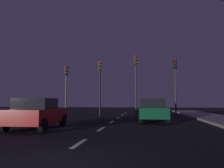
% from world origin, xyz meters
% --- Properties ---
extents(ground_plane, '(80.00, 80.00, 0.00)m').
position_xyz_m(ground_plane, '(0.00, 7.00, 0.00)').
color(ground_plane, black).
extents(lane_stripe_second, '(0.16, 1.60, 0.01)m').
position_xyz_m(lane_stripe_second, '(0.00, 2.60, 0.00)').
color(lane_stripe_second, silver).
rests_on(lane_stripe_second, ground_plane).
extents(lane_stripe_third, '(0.16, 1.60, 0.01)m').
position_xyz_m(lane_stripe_third, '(0.00, 6.40, 0.00)').
color(lane_stripe_third, silver).
rests_on(lane_stripe_third, ground_plane).
extents(lane_stripe_fourth, '(0.16, 1.60, 0.01)m').
position_xyz_m(lane_stripe_fourth, '(0.00, 10.20, 0.00)').
color(lane_stripe_fourth, silver).
rests_on(lane_stripe_fourth, ground_plane).
extents(lane_stripe_fifth, '(0.16, 1.60, 0.01)m').
position_xyz_m(lane_stripe_fifth, '(0.00, 14.00, 0.00)').
color(lane_stripe_fifth, silver).
rests_on(lane_stripe_fifth, ground_plane).
extents(lane_stripe_sixth, '(0.16, 1.60, 0.01)m').
position_xyz_m(lane_stripe_sixth, '(0.00, 17.80, 0.00)').
color(lane_stripe_sixth, silver).
rests_on(lane_stripe_sixth, ground_plane).
extents(lane_stripe_seventh, '(0.16, 1.60, 0.01)m').
position_xyz_m(lane_stripe_seventh, '(0.00, 21.60, 0.00)').
color(lane_stripe_seventh, silver).
rests_on(lane_stripe_seventh, ground_plane).
extents(traffic_signal_far_left, '(0.32, 0.38, 4.62)m').
position_xyz_m(traffic_signal_far_left, '(-4.96, 15.18, 3.25)').
color(traffic_signal_far_left, '#4C4C51').
rests_on(traffic_signal_far_left, ground_plane).
extents(traffic_signal_center_left, '(0.32, 0.38, 4.96)m').
position_xyz_m(traffic_signal_center_left, '(-1.78, 15.18, 3.48)').
color(traffic_signal_center_left, black).
rests_on(traffic_signal_center_left, ground_plane).
extents(traffic_signal_center_right, '(0.32, 0.38, 5.42)m').
position_xyz_m(traffic_signal_center_right, '(1.44, 15.18, 3.77)').
color(traffic_signal_center_right, '#2D2D30').
rests_on(traffic_signal_center_right, ground_plane).
extents(traffic_signal_far_right, '(0.32, 0.38, 5.07)m').
position_xyz_m(traffic_signal_far_right, '(4.82, 15.18, 3.55)').
color(traffic_signal_far_right, '#2D2D30').
rests_on(traffic_signal_far_right, ground_plane).
extents(car_stopped_ahead, '(1.95, 4.64, 1.54)m').
position_xyz_m(car_stopped_ahead, '(2.63, 10.82, 0.78)').
color(car_stopped_ahead, '#0F4C2D').
rests_on(car_stopped_ahead, ground_plane).
extents(car_adjacent_lane, '(2.09, 3.93, 1.50)m').
position_xyz_m(car_adjacent_lane, '(-3.14, 5.95, 0.77)').
color(car_adjacent_lane, '#B21919').
rests_on(car_adjacent_lane, ground_plane).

